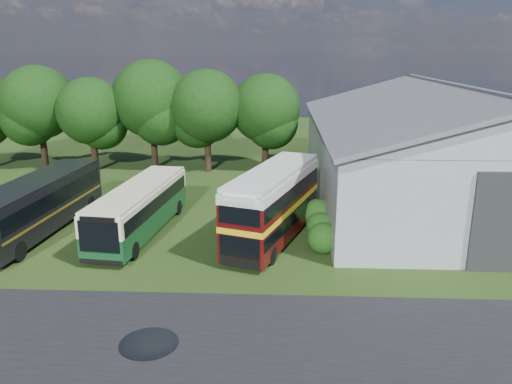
{
  "coord_description": "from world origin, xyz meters",
  "views": [
    {
      "loc": [
        3.18,
        -18.87,
        10.48
      ],
      "look_at": [
        1.94,
        8.0,
        2.7
      ],
      "focal_mm": 35.0,
      "sensor_mm": 36.0,
      "label": 1
    }
  ],
  "objects_px": {
    "bus_dark_single": "(38,205)",
    "bus_green_single": "(140,208)",
    "bus_maroon_double": "(274,205)",
    "storage_shed": "(449,142)"
  },
  "relations": [
    {
      "from": "bus_dark_single",
      "to": "bus_green_single",
      "type": "bearing_deg",
      "value": 5.36
    },
    {
      "from": "bus_green_single",
      "to": "bus_dark_single",
      "type": "height_order",
      "value": "bus_dark_single"
    },
    {
      "from": "bus_maroon_double",
      "to": "bus_dark_single",
      "type": "xyz_separation_m",
      "value": [
        -13.78,
        0.56,
        -0.36
      ]
    },
    {
      "from": "storage_shed",
      "to": "bus_green_single",
      "type": "xyz_separation_m",
      "value": [
        -19.83,
        -7.66,
        -2.64
      ]
    },
    {
      "from": "storage_shed",
      "to": "bus_dark_single",
      "type": "xyz_separation_m",
      "value": [
        -25.83,
        -7.74,
        -2.47
      ]
    },
    {
      "from": "bus_maroon_double",
      "to": "bus_dark_single",
      "type": "bearing_deg",
      "value": -163.08
    },
    {
      "from": "storage_shed",
      "to": "bus_maroon_double",
      "type": "xyz_separation_m",
      "value": [
        -12.05,
        -8.31,
        -2.11
      ]
    },
    {
      "from": "bus_green_single",
      "to": "bus_dark_single",
      "type": "bearing_deg",
      "value": -172.64
    },
    {
      "from": "bus_green_single",
      "to": "bus_dark_single",
      "type": "distance_m",
      "value": 6.01
    },
    {
      "from": "storage_shed",
      "to": "bus_green_single",
      "type": "height_order",
      "value": "storage_shed"
    }
  ]
}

